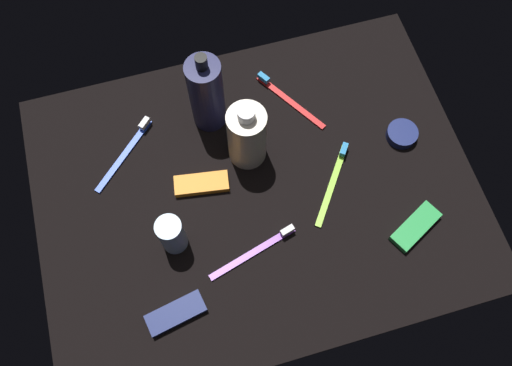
{
  "coord_description": "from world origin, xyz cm",
  "views": [
    {
      "loc": [
        -10.34,
        -36.32,
        94.7
      ],
      "look_at": [
        0.0,
        0.0,
        3.0
      ],
      "focal_mm": 37.06,
      "sensor_mm": 36.0,
      "label": 1
    }
  ],
  "objects": [
    {
      "name": "toothbrush_red",
      "position": [
        11.55,
        17.56,
        0.61
      ],
      "size": [
        10.49,
        15.94,
        2.1
      ],
      "color": "red",
      "rests_on": "ground_plane"
    },
    {
      "name": "cream_tin_left",
      "position": [
        31.21,
        3.04,
        0.94
      ],
      "size": [
        6.15,
        6.15,
        1.87
      ],
      "primitive_type": "cylinder",
      "color": "navy",
      "rests_on": "ground_plane"
    },
    {
      "name": "ground_plane",
      "position": [
        0.0,
        0.0,
        -0.6
      ],
      "size": [
        84.0,
        64.0,
        1.2
      ],
      "primitive_type": "cube",
      "color": "black"
    },
    {
      "name": "snack_bar_navy",
      "position": [
        -19.98,
        -19.01,
        0.75
      ],
      "size": [
        10.97,
        5.9,
        1.5
      ],
      "primitive_type": "cube",
      "rotation": [
        0.0,
        0.0,
        0.19
      ],
      "color": "navy",
      "rests_on": "ground_plane"
    },
    {
      "name": "toothbrush_purple",
      "position": [
        -3.01,
        -11.81,
        0.61
      ],
      "size": [
        17.66,
        6.01,
        2.1
      ],
      "color": "purple",
      "rests_on": "ground_plane"
    },
    {
      "name": "lotion_bottle",
      "position": [
        -4.71,
        17.68,
        9.04
      ],
      "size": [
        6.63,
        6.63,
        20.52
      ],
      "color": "#1C1E48",
      "rests_on": "ground_plane"
    },
    {
      "name": "toothbrush_blue",
      "position": [
        -22.37,
        14.75,
        0.61
      ],
      "size": [
        13.72,
        13.43,
        2.1
      ],
      "color": "blue",
      "rests_on": "ground_plane"
    },
    {
      "name": "bodywash_bottle",
      "position": [
        0.5,
        7.9,
        7.34
      ],
      "size": [
        7.36,
        7.36,
        16.42
      ],
      "color": "silver",
      "rests_on": "ground_plane"
    },
    {
      "name": "snack_bar_green",
      "position": [
        26.43,
        -15.72,
        0.75
      ],
      "size": [
        11.07,
        8.37,
        1.5
      ],
      "primitive_type": "cube",
      "rotation": [
        0.0,
        0.0,
        0.48
      ],
      "color": "green",
      "rests_on": "ground_plane"
    },
    {
      "name": "snack_bar_orange",
      "position": [
        -9.88,
        3.62,
        0.75
      ],
      "size": [
        10.88,
        5.53,
        1.5
      ],
      "primitive_type": "cube",
      "rotation": [
        0.0,
        0.0,
        -0.15
      ],
      "color": "orange",
      "rests_on": "ground_plane"
    },
    {
      "name": "toothbrush_lime",
      "position": [
        14.96,
        -2.42,
        0.61
      ],
      "size": [
        11.55,
        15.27,
        2.1
      ],
      "color": "#8CD133",
      "rests_on": "ground_plane"
    },
    {
      "name": "deodorant_stick",
      "position": [
        -17.28,
        -6.12,
        4.76
      ],
      "size": [
        4.72,
        4.72,
        9.52
      ],
      "primitive_type": "cylinder",
      "color": "silver",
      "rests_on": "ground_plane"
    }
  ]
}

